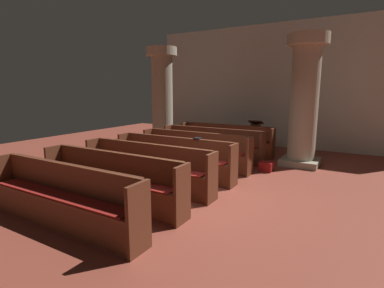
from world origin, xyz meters
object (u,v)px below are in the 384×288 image
(pillar_far_side, at_px, (162,97))
(lectern, at_px, (255,138))
(pew_row_3, at_px, (174,156))
(pillar_aisle_side, at_px, (304,99))
(pew_row_4, at_px, (146,165))
(pew_row_5, at_px, (111,177))
(pew_row_6, at_px, (61,194))
(hymn_book, at_px, (198,138))
(kneeler_box_red, at_px, (266,166))
(pew_row_0, at_px, (226,138))
(pew_row_1, at_px, (212,143))
(pew_row_2, at_px, (195,149))

(pillar_far_side, relative_size, lectern, 3.32)
(pew_row_3, bearing_deg, lectern, 80.54)
(pew_row_3, distance_m, lectern, 4.20)
(pillar_far_side, bearing_deg, pillar_aisle_side, -1.23)
(pew_row_3, relative_size, pillar_aisle_side, 0.90)
(pew_row_3, relative_size, pew_row_4, 1.00)
(pew_row_5, xyz_separation_m, pew_row_6, (0.00, -1.05, 0.00))
(pew_row_6, xyz_separation_m, pillar_far_side, (-2.43, 6.05, 1.35))
(pew_row_5, height_order, pillar_aisle_side, pillar_aisle_side)
(pew_row_5, height_order, pew_row_6, same)
(hymn_book, height_order, kneeler_box_red, hymn_book)
(pillar_aisle_side, bearing_deg, pew_row_3, -131.51)
(pew_row_5, relative_size, pillar_aisle_side, 0.90)
(pew_row_6, height_order, pillar_aisle_side, pillar_aisle_side)
(pew_row_0, bearing_deg, pew_row_5, -90.00)
(pew_row_3, height_order, hymn_book, hymn_book)
(pillar_far_side, distance_m, kneeler_box_red, 4.78)
(pew_row_5, bearing_deg, pillar_aisle_side, 63.12)
(pew_row_1, bearing_deg, lectern, 71.38)
(pew_row_5, bearing_deg, pew_row_3, 90.00)
(lectern, bearing_deg, pew_row_3, -99.46)
(pew_row_4, height_order, pew_row_6, same)
(pew_row_3, distance_m, pew_row_6, 3.14)
(pillar_far_side, height_order, kneeler_box_red, pillar_far_side)
(pillar_far_side, xyz_separation_m, lectern, (3.12, 1.23, -1.42))
(pew_row_2, distance_m, hymn_book, 1.13)
(pillar_far_side, height_order, lectern, pillar_far_side)
(pew_row_1, bearing_deg, pew_row_4, -90.00)
(pew_row_3, bearing_deg, pew_row_1, 90.00)
(pew_row_0, bearing_deg, pew_row_1, -90.00)
(pew_row_4, bearing_deg, pew_row_0, 90.00)
(pew_row_0, relative_size, pew_row_1, 1.00)
(pew_row_0, bearing_deg, pillar_far_side, -174.61)
(pew_row_4, height_order, pillar_aisle_side, pillar_aisle_side)
(pew_row_5, bearing_deg, pew_row_6, -90.00)
(pillar_far_side, bearing_deg, kneeler_box_red, -16.45)
(pew_row_2, xyz_separation_m, pew_row_5, (0.00, -3.14, 0.00))
(pew_row_1, xyz_separation_m, pew_row_6, (0.00, -5.23, 0.00))
(pew_row_0, bearing_deg, pew_row_2, -90.00)
(pillar_aisle_side, xyz_separation_m, pillar_far_side, (-4.92, 0.11, 0.00))
(pew_row_3, height_order, lectern, lectern)
(pew_row_4, distance_m, pillar_far_side, 4.84)
(pew_row_4, relative_size, kneeler_box_red, 9.62)
(pew_row_2, distance_m, pew_row_3, 1.05)
(pew_row_2, relative_size, pew_row_4, 1.00)
(pew_row_5, height_order, pillar_far_side, pillar_far_side)
(pew_row_1, bearing_deg, pew_row_3, -90.00)
(hymn_book, bearing_deg, pew_row_2, 123.88)
(pew_row_0, xyz_separation_m, hymn_book, (0.57, -2.95, 0.46))
(pew_row_2, xyz_separation_m, pew_row_6, (0.00, -4.19, 0.00))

